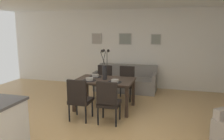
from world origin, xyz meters
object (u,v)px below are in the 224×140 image
object	(u,v)px
dining_chair_far_left	(108,100)
sofa	(126,82)
dining_chair_near_right	(104,80)
dining_chair_near_left	(79,98)
framed_picture_left	(97,39)
framed_picture_right	(156,39)
dining_table	(105,83)
bowl_near_left	(89,79)
bowl_far_left	(115,80)
dining_chair_far_right	(126,81)
framed_picture_center	(125,39)
centerpiece_vase	(105,68)
bowl_near_right	(95,75)

from	to	relation	value
dining_chair_far_left	sofa	xyz separation A→B (m)	(-0.20, 2.62, -0.23)
dining_chair_near_right	sofa	distance (m)	1.05
dining_chair_near_left	framed_picture_left	world-z (taller)	framed_picture_left
sofa	framed_picture_right	world-z (taller)	framed_picture_right
dining_table	bowl_near_left	distance (m)	0.40
dining_chair_near_left	framed_picture_left	xyz separation A→B (m)	(-0.72, 3.12, 1.11)
framed_picture_left	bowl_near_left	bearing A→B (deg)	-74.22
dining_chair_near_left	framed_picture_right	distance (m)	3.56
dining_chair_near_right	bowl_near_left	world-z (taller)	dining_chair_near_right
dining_chair_near_right	bowl_far_left	world-z (taller)	dining_chair_near_right
dining_chair_far_right	bowl_far_left	bearing A→B (deg)	-91.26
dining_chair_far_left	framed_picture_left	distance (m)	3.57
framed_picture_center	bowl_near_left	bearing A→B (deg)	-97.26
centerpiece_vase	bowl_near_left	bearing A→B (deg)	-146.29
centerpiece_vase	bowl_far_left	xyz separation A→B (m)	(0.31, -0.21, -0.24)
dining_chair_far_right	bowl_near_left	distance (m)	1.31
dining_chair_near_left	sofa	size ratio (longest dim) A/B	0.48
bowl_far_left	sofa	bearing A→B (deg)	94.95
dining_chair_far_right	framed_picture_left	world-z (taller)	framed_picture_left
bowl_near_left	sofa	world-z (taller)	bowl_near_left
dining_chair_near_left	dining_table	bearing A→B (deg)	70.91
bowl_near_left	framed_picture_center	world-z (taller)	framed_picture_center
bowl_near_right	bowl_far_left	bearing A→B (deg)	-33.61
dining_chair_far_left	bowl_far_left	size ratio (longest dim) A/B	5.41
dining_chair_near_right	framed_picture_center	distance (m)	1.81
dining_table	framed_picture_left	distance (m)	2.66
framed_picture_center	framed_picture_right	size ratio (longest dim) A/B	1.26
framed_picture_left	bowl_far_left	bearing A→B (deg)	-61.75
dining_chair_far_left	bowl_far_left	bearing A→B (deg)	92.91
centerpiece_vase	framed_picture_right	xyz separation A→B (m)	(1.01, 2.26, 0.60)
dining_chair_near_right	dining_chair_far_right	world-z (taller)	same
framed_picture_center	bowl_near_right	bearing A→B (deg)	-98.72
dining_chair_near_left	centerpiece_vase	distance (m)	1.04
bowl_near_left	sofa	xyz separation A→B (m)	(0.46, 1.99, -0.50)
dining_chair_far_left	framed_picture_right	xyz separation A→B (m)	(0.67, 3.11, 1.11)
bowl_near_left	framed_picture_left	size ratio (longest dim) A/B	0.46
bowl_far_left	framed_picture_left	xyz separation A→B (m)	(-1.33, 2.47, 0.85)
dining_chair_near_right	centerpiece_vase	bearing A→B (deg)	-70.05
framed_picture_left	dining_chair_far_right	bearing A→B (deg)	-45.33
bowl_far_left	sofa	size ratio (longest dim) A/B	0.09
centerpiece_vase	dining_chair_far_left	bearing A→B (deg)	-67.71
dining_chair_near_left	bowl_far_left	world-z (taller)	dining_chair_near_left
bowl_near_left	bowl_near_right	distance (m)	0.42
dining_chair_near_right	bowl_far_left	distance (m)	1.28
dining_table	bowl_far_left	world-z (taller)	bowl_far_left
centerpiece_vase	framed_picture_center	world-z (taller)	framed_picture_center
sofa	framed_picture_left	xyz separation A→B (m)	(-1.16, 0.48, 1.35)
dining_chair_far_left	framed_picture_right	distance (m)	3.37
centerpiece_vase	bowl_near_right	size ratio (longest dim) A/B	4.32
dining_table	dining_chair_far_left	world-z (taller)	dining_chair_far_left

